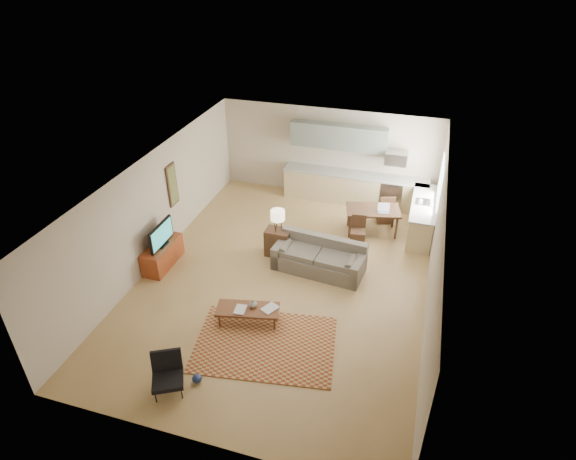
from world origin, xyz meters
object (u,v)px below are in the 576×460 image
(sofa, at_px, (319,257))
(coffee_table, at_px, (248,315))
(armchair, at_px, (167,376))
(console_table, at_px, (278,242))
(tv_credenza, at_px, (163,255))
(dining_table, at_px, (372,221))

(sofa, distance_m, coffee_table, 2.42)
(armchair, xyz_separation_m, console_table, (0.57, 4.60, 0.00))
(tv_credenza, bearing_deg, coffee_table, -26.18)
(sofa, bearing_deg, console_table, 168.91)
(armchair, height_order, console_table, console_table)
(sofa, height_order, console_table, sofa)
(console_table, distance_m, dining_table, 2.72)
(console_table, xyz_separation_m, dining_table, (2.10, 1.74, -0.00))
(coffee_table, xyz_separation_m, dining_table, (1.93, 4.30, 0.16))
(coffee_table, distance_m, tv_credenza, 3.03)
(dining_table, bearing_deg, console_table, -153.95)
(sofa, height_order, coffee_table, sofa)
(coffee_table, xyz_separation_m, tv_credenza, (-2.72, 1.34, 0.09))
(armchair, height_order, dining_table, same)
(sofa, xyz_separation_m, armchair, (-1.70, -4.25, -0.03))
(tv_credenza, relative_size, dining_table, 0.90)
(coffee_table, xyz_separation_m, console_table, (-0.17, 2.56, 0.16))
(armchair, relative_size, tv_credenza, 0.57)
(tv_credenza, bearing_deg, console_table, 25.66)
(sofa, xyz_separation_m, tv_credenza, (-3.69, -0.87, -0.10))
(coffee_table, relative_size, dining_table, 0.93)
(sofa, bearing_deg, coffee_table, -107.32)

